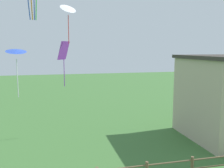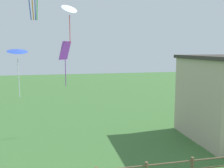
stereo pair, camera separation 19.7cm
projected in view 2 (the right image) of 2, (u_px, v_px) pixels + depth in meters
The scene contains 3 objects.
kite_white_delta at pixel (69, 9), 17.13m from camera, with size 1.44×1.37×2.78m.
kite_blue_delta at pixel (17, 52), 14.95m from camera, with size 1.46×1.45×3.01m.
kite_purple_streamer at pixel (65, 54), 17.79m from camera, with size 0.94×1.02×3.24m.
Camera 2 is at (-2.69, -2.08, 6.19)m, focal length 40.00 mm.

